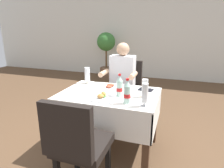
{
  "coord_description": "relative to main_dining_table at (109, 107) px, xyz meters",
  "views": [
    {
      "loc": [
        0.74,
        -1.91,
        1.49
      ],
      "look_at": [
        0.02,
        0.22,
        0.82
      ],
      "focal_mm": 31.45,
      "sensor_mm": 36.0,
      "label": 1
    }
  ],
  "objects": [
    {
      "name": "ground_plane",
      "position": [
        -0.02,
        -0.12,
        -0.56
      ],
      "size": [
        11.0,
        11.0,
        0.0
      ],
      "primitive_type": "plane",
      "color": "brown"
    },
    {
      "name": "potted_plant_corner",
      "position": [
        -1.26,
        3.31,
        0.28
      ],
      "size": [
        0.53,
        0.53,
        1.32
      ],
      "color": "brown",
      "rests_on": "ground"
    },
    {
      "name": "back_wall",
      "position": [
        -0.02,
        3.79,
        1.0
      ],
      "size": [
        11.0,
        0.12,
        3.12
      ],
      "primitive_type": "cube",
      "color": "silver",
      "rests_on": "ground"
    },
    {
      "name": "plate_near_camera",
      "position": [
        -0.0,
        -0.2,
        0.19
      ],
      "size": [
        0.23,
        0.23,
        0.07
      ],
      "color": "white",
      "rests_on": "main_dining_table"
    },
    {
      "name": "beer_glass_middle",
      "position": [
        0.41,
        -0.0,
        0.28
      ],
      "size": [
        0.07,
        0.07,
        0.2
      ],
      "color": "white",
      "rests_on": "main_dining_table"
    },
    {
      "name": "napkin_cutlery_set",
      "position": [
        0.39,
        0.25,
        0.18
      ],
      "size": [
        0.19,
        0.2,
        0.01
      ],
      "color": "black",
      "rests_on": "main_dining_table"
    },
    {
      "name": "cola_bottle_primary",
      "position": [
        0.27,
        -0.24,
        0.29
      ],
      "size": [
        0.07,
        0.07,
        0.26
      ],
      "color": "silver",
      "rests_on": "main_dining_table"
    },
    {
      "name": "cola_bottle_secondary",
      "position": [
        0.15,
        -0.07,
        0.29
      ],
      "size": [
        0.07,
        0.07,
        0.26
      ],
      "color": "silver",
      "rests_on": "main_dining_table"
    },
    {
      "name": "chair_far_diner_seat",
      "position": [
        -0.0,
        0.79,
        -0.01
      ],
      "size": [
        0.44,
        0.5,
        0.97
      ],
      "color": "black",
      "rests_on": "ground"
    },
    {
      "name": "main_dining_table",
      "position": [
        0.0,
        0.0,
        0.0
      ],
      "size": [
        1.12,
        0.79,
        0.74
      ],
      "color": "white",
      "rests_on": "ground"
    },
    {
      "name": "chair_near_camera_side",
      "position": [
        -0.0,
        -0.79,
        -0.01
      ],
      "size": [
        0.44,
        0.5,
        0.97
      ],
      "color": "black",
      "rests_on": "ground"
    },
    {
      "name": "plate_far_diner",
      "position": [
        -0.05,
        0.17,
        0.19
      ],
      "size": [
        0.24,
        0.24,
        0.05
      ],
      "color": "white",
      "rests_on": "main_dining_table"
    },
    {
      "name": "beer_glass_left",
      "position": [
        -0.41,
        0.28,
        0.3
      ],
      "size": [
        0.07,
        0.07,
        0.22
      ],
      "color": "white",
      "rests_on": "main_dining_table"
    },
    {
      "name": "beer_glass_right",
      "position": [
        0.45,
        -0.26,
        0.29
      ],
      "size": [
        0.07,
        0.07,
        0.23
      ],
      "color": "white",
      "rests_on": "main_dining_table"
    },
    {
      "name": "seated_diner_far",
      "position": [
        -0.05,
        0.68,
        0.15
      ],
      "size": [
        0.5,
        0.46,
        1.26
      ],
      "color": "#282D42",
      "rests_on": "ground"
    }
  ]
}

